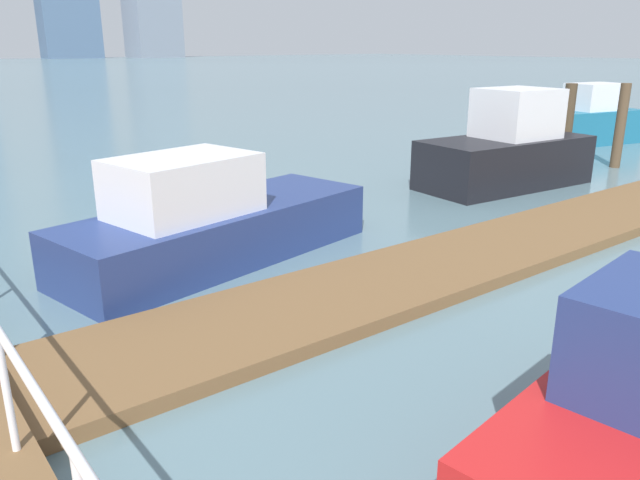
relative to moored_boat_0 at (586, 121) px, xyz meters
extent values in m
plane|color=slate|center=(-17.11, 3.95, -0.80)|extent=(300.00, 300.00, 0.00)
cube|color=brown|center=(-12.73, -5.68, -0.71)|extent=(15.76, 2.00, 0.18)
cylinder|color=white|center=(-20.26, -7.04, 0.12)|extent=(0.06, 0.06, 1.05)
cylinder|color=white|center=(-20.26, -8.90, 0.65)|extent=(0.06, 25.94, 0.06)
cylinder|color=brown|center=(-5.74, 0.16, 0.11)|extent=(0.33, 0.33, 1.82)
cylinder|color=brown|center=(-3.44, -2.96, 0.37)|extent=(0.28, 0.28, 2.35)
cylinder|color=#473826|center=(-4.35, -1.87, 0.36)|extent=(0.32, 0.32, 2.32)
cube|color=#1E6B8C|center=(-0.08, 0.02, -0.22)|extent=(4.41, 2.45, 1.16)
cube|color=white|center=(0.28, -0.06, 0.81)|extent=(2.05, 1.64, 0.91)
cube|color=black|center=(-8.03, -2.50, -0.21)|extent=(4.58, 2.28, 1.19)
cube|color=white|center=(-7.74, -2.53, 0.97)|extent=(1.88, 1.67, 1.17)
cube|color=navy|center=(-16.25, -3.01, -0.36)|extent=(5.62, 2.86, 0.88)
cube|color=white|center=(-16.92, -3.15, 0.53)|extent=(2.35, 1.84, 0.90)
camera|label=1|loc=(-20.89, -11.69, 2.59)|focal=34.75mm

